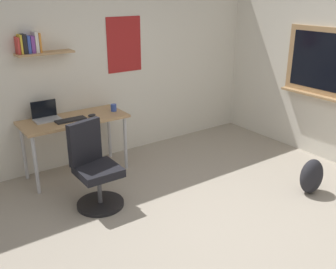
% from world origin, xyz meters
% --- Properties ---
extents(ground_plane, '(5.20, 5.20, 0.00)m').
position_xyz_m(ground_plane, '(0.00, 0.00, 0.00)').
color(ground_plane, '#9E9384').
rests_on(ground_plane, ground).
extents(wall_back, '(5.00, 0.30, 2.60)m').
position_xyz_m(wall_back, '(-0.01, 2.45, 1.30)').
color(wall_back, silver).
rests_on(wall_back, ground).
extents(desk, '(1.30, 0.58, 0.76)m').
position_xyz_m(desk, '(-0.64, 2.08, 0.67)').
color(desk, tan).
rests_on(desk, ground).
extents(office_chair, '(0.52, 0.54, 0.95)m').
position_xyz_m(office_chair, '(-0.78, 1.23, 0.41)').
color(office_chair, black).
rests_on(office_chair, ground).
extents(laptop, '(0.31, 0.21, 0.23)m').
position_xyz_m(laptop, '(-0.94, 2.22, 0.81)').
color(laptop, '#ADAFB5').
rests_on(laptop, desk).
extents(keyboard, '(0.37, 0.13, 0.02)m').
position_xyz_m(keyboard, '(-0.71, 2.01, 0.77)').
color(keyboard, black).
rests_on(keyboard, desk).
extents(computer_mouse, '(0.10, 0.06, 0.03)m').
position_xyz_m(computer_mouse, '(-0.43, 2.01, 0.77)').
color(computer_mouse, '#262628').
rests_on(computer_mouse, desk).
extents(coffee_mug, '(0.08, 0.08, 0.09)m').
position_xyz_m(coffee_mug, '(-0.09, 2.06, 0.80)').
color(coffee_mug, '#334CA5').
rests_on(coffee_mug, desk).
extents(backpack, '(0.32, 0.22, 0.42)m').
position_xyz_m(backpack, '(1.39, 0.01, 0.21)').
color(backpack, '#232328').
rests_on(backpack, ground).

